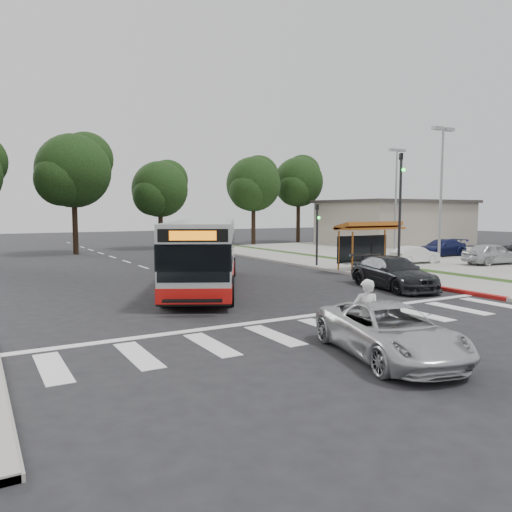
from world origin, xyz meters
TOP-DOWN VIEW (x-y plane):
  - ground at (0.00, 0.00)m, footprint 140.00×140.00m
  - sidewalk_east at (11.00, 8.00)m, footprint 4.00×40.00m
  - curb_east at (9.00, 8.00)m, footprint 0.30×40.00m
  - curb_east_red at (9.00, -2.00)m, footprint 0.32×6.00m
  - parking_lot at (23.00, 10.00)m, footprint 18.00×36.00m
  - commercial_building at (30.00, 22.00)m, footprint 14.00×10.00m
  - building_roof_cap at (30.00, 22.00)m, footprint 14.60×10.60m
  - crosswalk_ladder at (0.00, -5.00)m, footprint 18.00×2.60m
  - bus_shelter at (10.80, 5.10)m, footprint 4.20×1.60m
  - traffic_signal_ne_tall at (9.60, 1.49)m, footprint 0.18×0.37m
  - traffic_signal_ne_short at (9.60, 8.49)m, footprint 0.18×0.37m
  - lot_light_front at (18.00, 6.00)m, footprint 1.90×0.35m
  - lot_light_mid at (24.00, 16.00)m, footprint 1.90×0.35m
  - tree_ne_a at (16.08, 28.06)m, footprint 6.16×5.74m
  - tree_ne_b at (23.08, 30.06)m, footprint 6.16×5.74m
  - tree_north_a at (-1.92, 26.07)m, footprint 6.60×6.15m
  - tree_north_b at (6.07, 28.06)m, footprint 5.72×5.33m
  - transit_bus at (-0.04, 4.27)m, footprint 7.97×11.94m
  - pedestrian at (-0.78, -7.50)m, footprint 0.81×0.70m
  - dark_sedan at (7.39, -0.33)m, footprint 2.94×5.39m
  - silver_suv_south at (-0.69, -8.24)m, footprint 3.26×5.12m
  - parked_car_0 at (20.00, 3.42)m, footprint 4.29×2.19m
  - parked_car_1 at (16.11, 6.37)m, footprint 3.52×1.41m
  - parked_car_3 at (22.00, 9.18)m, footprint 4.48×1.82m

SIDE VIEW (x-z plane):
  - ground at x=0.00m, z-range 0.00..0.00m
  - crosswalk_ladder at x=0.00m, z-range 0.00..0.01m
  - parking_lot at x=23.00m, z-range 0.00..0.10m
  - sidewalk_east at x=11.00m, z-range 0.00..0.12m
  - curb_east at x=9.00m, z-range 0.00..0.15m
  - curb_east_red at x=9.00m, z-range 0.00..0.15m
  - silver_suv_south at x=-0.69m, z-range 0.00..1.32m
  - parked_car_1 at x=16.11m, z-range 0.10..1.24m
  - dark_sedan at x=7.39m, z-range 0.00..1.48m
  - parked_car_3 at x=22.00m, z-range 0.10..1.40m
  - parked_car_0 at x=20.00m, z-range 0.10..1.50m
  - pedestrian at x=-0.78m, z-range 0.00..1.87m
  - transit_bus at x=-0.04m, z-range 0.00..3.13m
  - commercial_building at x=30.00m, z-range 0.00..4.40m
  - bus_shelter at x=10.80m, z-range 0.92..3.78m
  - traffic_signal_ne_short at x=9.60m, z-range 0.48..4.48m
  - traffic_signal_ne_tall at x=9.60m, z-range 0.63..7.13m
  - building_roof_cap at x=30.00m, z-range 4.40..4.70m
  - tree_north_b at x=6.07m, z-range 1.45..9.88m
  - lot_light_front at x=18.00m, z-range 1.40..10.41m
  - lot_light_mid at x=24.00m, z-range 1.40..10.41m
  - tree_ne_a at x=16.08m, z-range 1.74..11.04m
  - tree_ne_b at x=23.08m, z-range 1.91..11.93m
  - tree_north_a at x=-1.92m, z-range 1.84..12.01m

